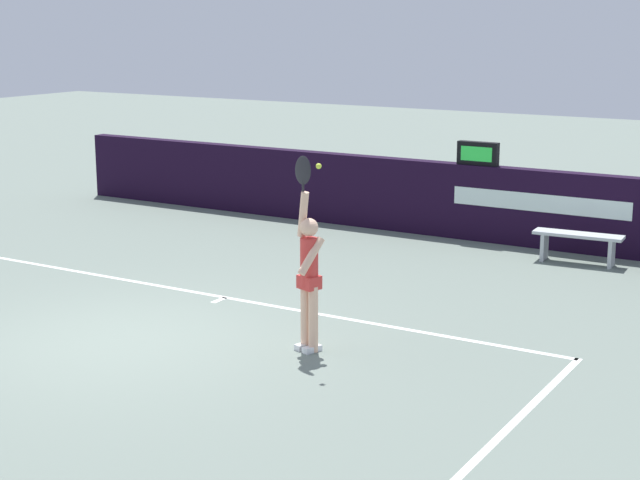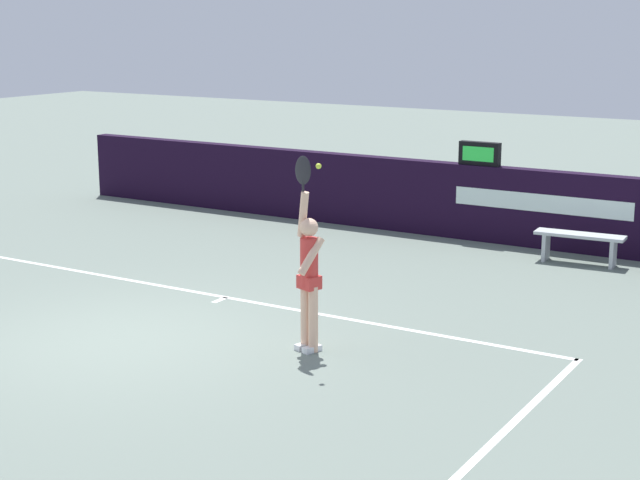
% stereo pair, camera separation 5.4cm
% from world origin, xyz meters
% --- Properties ---
extents(ground_plane, '(60.00, 60.00, 0.00)m').
position_xyz_m(ground_plane, '(0.00, 0.00, 0.00)').
color(ground_plane, slate).
extents(court_lines, '(10.20, 5.95, 0.00)m').
position_xyz_m(court_lines, '(0.00, -0.76, 0.00)').
color(court_lines, white).
rests_on(court_lines, ground).
extents(back_wall, '(14.61, 0.29, 1.34)m').
position_xyz_m(back_wall, '(0.00, 7.46, 0.67)').
color(back_wall, black).
rests_on(back_wall, ground).
extents(speed_display, '(0.74, 0.16, 0.41)m').
position_xyz_m(speed_display, '(1.60, 7.46, 1.54)').
color(speed_display, black).
rests_on(speed_display, back_wall).
extents(tennis_player, '(0.45, 0.42, 2.35)m').
position_xyz_m(tennis_player, '(2.19, 0.84, 0.96)').
color(tennis_player, beige).
rests_on(tennis_player, ground).
extents(tennis_ball, '(0.06, 0.06, 0.06)m').
position_xyz_m(tennis_ball, '(2.44, 0.66, 2.26)').
color(tennis_ball, '#CCE03A').
extents(courtside_bench_near, '(1.43, 0.45, 0.50)m').
position_xyz_m(courtside_bench_near, '(3.68, 6.68, 0.37)').
color(courtside_bench_near, '#B1B6BA').
rests_on(courtside_bench_near, ground).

